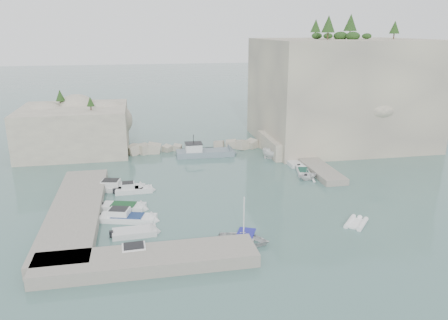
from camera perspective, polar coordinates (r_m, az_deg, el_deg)
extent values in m
plane|color=slate|center=(49.53, 1.35, -5.30)|extent=(400.00, 400.00, 0.00)
cube|color=beige|center=(76.06, 14.86, 8.61)|extent=(26.00, 22.00, 17.00)
cube|color=beige|center=(69.08, 8.70, 2.04)|extent=(8.00, 10.00, 2.50)
cube|color=beige|center=(72.11, -18.89, 3.79)|extent=(16.00, 14.00, 7.00)
cube|color=#9E9689|center=(47.89, -18.79, -6.34)|extent=(5.00, 24.00, 1.10)
cube|color=#9E9689|center=(37.01, -9.96, -12.74)|extent=(18.00, 4.00, 1.10)
cube|color=#9E9689|center=(62.34, 11.54, -0.55)|extent=(3.00, 16.00, 0.80)
cube|color=beige|center=(69.73, -3.35, 1.88)|extent=(28.00, 3.00, 1.40)
imported|color=silver|center=(40.26, 2.56, -10.80)|extent=(5.70, 5.05, 0.98)
imported|color=white|center=(57.20, 10.93, -2.52)|extent=(3.52, 3.20, 1.60)
imported|color=white|center=(65.38, 7.22, 0.12)|extent=(5.44, 3.49, 1.97)
cylinder|color=white|center=(39.13, 2.61, -7.44)|extent=(0.10, 0.10, 4.20)
cone|color=#1E4219|center=(68.74, 13.49, 16.91)|extent=(1.96, 1.96, 2.45)
cone|color=#1E4219|center=(80.30, 16.22, 16.88)|extent=(2.24, 2.24, 2.80)
cone|color=#1E4219|center=(76.13, 21.41, 15.86)|extent=(1.57, 1.57, 1.96)
cone|color=#1E4219|center=(80.94, 11.90, 16.79)|extent=(1.79, 1.79, 2.24)
cone|color=#1E4219|center=(73.47, -20.63, 7.92)|extent=(1.40, 1.40, 1.75)
cone|color=#1E4219|center=(67.94, -17.06, 7.33)|extent=(1.12, 1.12, 1.40)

